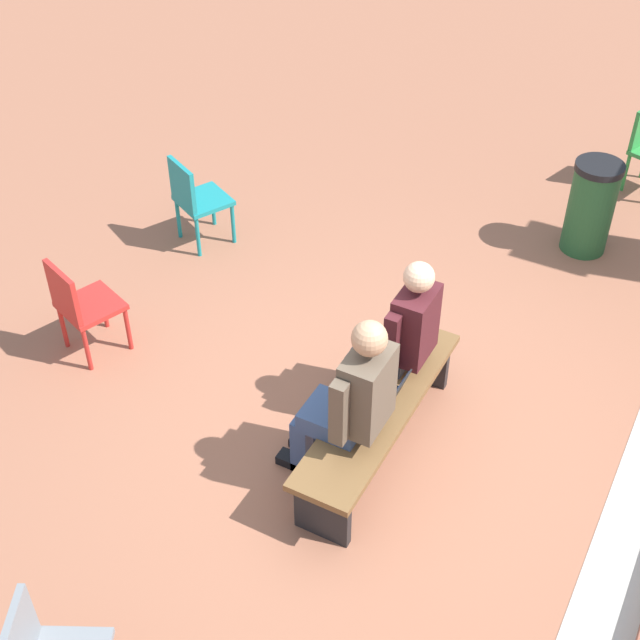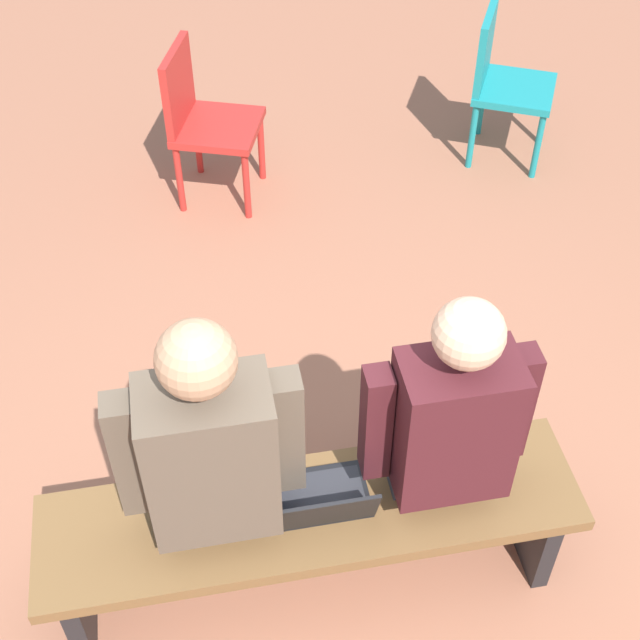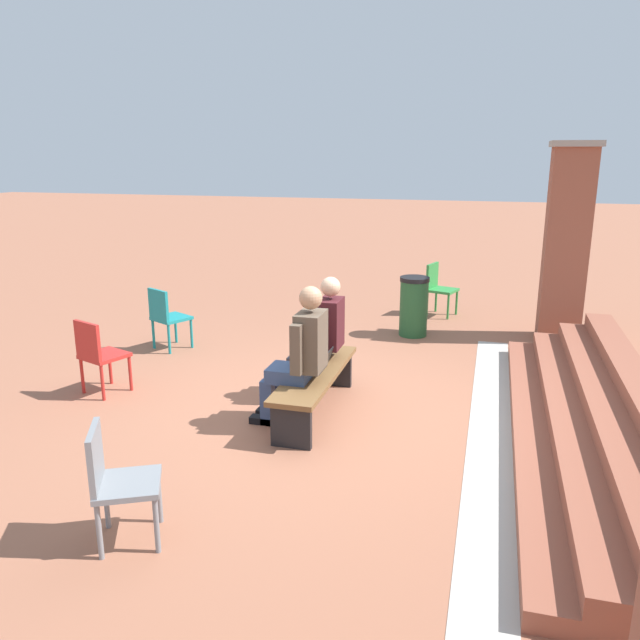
# 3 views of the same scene
# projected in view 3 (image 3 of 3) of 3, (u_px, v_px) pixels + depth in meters

# --- Properties ---
(ground_plane) EXTENTS (60.00, 60.00, 0.00)m
(ground_plane) POSITION_uv_depth(u_px,v_px,m) (325.00, 411.00, 6.39)
(ground_plane) COLOR #9E6047
(concrete_strip) EXTENTS (6.02, 0.40, 0.01)m
(concrete_strip) POSITION_uv_depth(u_px,v_px,m) (490.00, 432.00, 5.92)
(concrete_strip) COLOR #B7B2A8
(concrete_strip) RESTS_ON ground
(brick_steps) EXTENTS (5.22, 1.20, 0.60)m
(brick_steps) POSITION_uv_depth(u_px,v_px,m) (601.00, 421.00, 5.61)
(brick_steps) COLOR #93513D
(brick_steps) RESTS_ON ground
(brick_pillar_left_of_steps) EXTENTS (0.64, 0.64, 2.72)m
(brick_pillar_left_of_steps) POSITION_uv_depth(u_px,v_px,m) (566.00, 243.00, 8.55)
(brick_pillar_left_of_steps) COLOR #93513D
(brick_pillar_left_of_steps) RESTS_ON ground
(bench) EXTENTS (1.80, 0.44, 0.45)m
(bench) POSITION_uv_depth(u_px,v_px,m) (316.00, 380.00, 6.27)
(bench) COLOR brown
(bench) RESTS_ON ground
(person_student) EXTENTS (0.53, 0.67, 1.33)m
(person_student) POSITION_uv_depth(u_px,v_px,m) (321.00, 334.00, 6.60)
(person_student) COLOR #383842
(person_student) RESTS_ON ground
(person_adult) EXTENTS (0.57, 0.71, 1.38)m
(person_adult) POSITION_uv_depth(u_px,v_px,m) (300.00, 353.00, 5.91)
(person_adult) COLOR #384C75
(person_adult) RESTS_ON ground
(laptop) EXTENTS (0.32, 0.29, 0.21)m
(laptop) POSITION_uv_depth(u_px,v_px,m) (318.00, 365.00, 6.27)
(laptop) COLOR black
(laptop) RESTS_ON bench
(plastic_chair_far_right) EXTENTS (0.53, 0.53, 0.84)m
(plastic_chair_far_right) POSITION_uv_depth(u_px,v_px,m) (438.00, 286.00, 10.09)
(plastic_chair_far_right) COLOR #2D893D
(plastic_chair_far_right) RESTS_ON ground
(plastic_chair_mid_courtyard) EXTENTS (0.56, 0.56, 0.84)m
(plastic_chair_mid_courtyard) POSITION_uv_depth(u_px,v_px,m) (166.00, 315.00, 8.29)
(plastic_chair_mid_courtyard) COLOR teal
(plastic_chair_mid_courtyard) RESTS_ON ground
(plastic_chair_near_bench_left) EXTENTS (0.56, 0.56, 0.84)m
(plastic_chair_near_bench_left) POSITION_uv_depth(u_px,v_px,m) (115.00, 477.00, 4.14)
(plastic_chair_near_bench_left) COLOR gray
(plastic_chair_near_bench_left) RESTS_ON ground
(plastic_chair_far_left) EXTENTS (0.54, 0.54, 0.84)m
(plastic_chair_far_left) POSITION_uv_depth(u_px,v_px,m) (98.00, 352.00, 6.74)
(plastic_chair_far_left) COLOR red
(plastic_chair_far_left) RESTS_ON ground
(litter_bin) EXTENTS (0.42, 0.42, 0.86)m
(litter_bin) POSITION_uv_depth(u_px,v_px,m) (414.00, 306.00, 8.95)
(litter_bin) COLOR #23562D
(litter_bin) RESTS_ON ground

